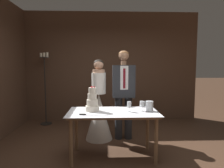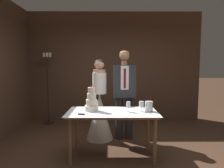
{
  "view_description": "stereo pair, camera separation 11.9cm",
  "coord_description": "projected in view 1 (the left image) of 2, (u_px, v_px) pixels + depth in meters",
  "views": [
    {
      "loc": [
        -0.17,
        -2.91,
        1.49
      ],
      "look_at": [
        -0.03,
        0.63,
        1.16
      ],
      "focal_mm": 32.0,
      "sensor_mm": 36.0,
      "label": 1
    },
    {
      "loc": [
        -0.05,
        -2.91,
        1.49
      ],
      "look_at": [
        -0.03,
        0.63,
        1.16
      ],
      "focal_mm": 32.0,
      "sensor_mm": 36.0,
      "label": 2
    }
  ],
  "objects": [
    {
      "name": "ground_plane",
      "position": [
        116.0,
        163.0,
        3.04
      ],
      "size": [
        40.0,
        40.0,
        0.0
      ],
      "primitive_type": "plane",
      "color": "#4C3323"
    },
    {
      "name": "cake_table",
      "position": [
        113.0,
        117.0,
        3.21
      ],
      "size": [
        1.44,
        0.77,
        0.75
      ],
      "color": "#8E6B4C",
      "rests_on": "ground_plane"
    },
    {
      "name": "tiered_cake",
      "position": [
        92.0,
        102.0,
        3.22
      ],
      "size": [
        0.22,
        0.22,
        0.4
      ],
      "color": "silver",
      "rests_on": "cake_table"
    },
    {
      "name": "cake_knife",
      "position": [
        88.0,
        115.0,
        2.96
      ],
      "size": [
        0.45,
        0.1,
        0.02
      ],
      "rotation": [
        0.0,
        0.0,
        -0.17
      ],
      "color": "silver",
      "rests_on": "cake_table"
    },
    {
      "name": "bride",
      "position": [
        99.0,
        111.0,
        4.0
      ],
      "size": [
        0.54,
        0.54,
        1.61
      ],
      "color": "white",
      "rests_on": "ground_plane"
    },
    {
      "name": "wall_back",
      "position": [
        110.0,
        67.0,
        5.42
      ],
      "size": [
        4.71,
        0.12,
        2.9
      ],
      "primitive_type": "cube",
      "color": "#513828",
      "rests_on": "ground_plane"
    },
    {
      "name": "wine_glass_near",
      "position": [
        129.0,
        105.0,
        3.17
      ],
      "size": [
        0.07,
        0.07,
        0.16
      ],
      "color": "silver",
      "rests_on": "cake_table"
    },
    {
      "name": "candle_stand",
      "position": [
        45.0,
        89.0,
        5.0
      ],
      "size": [
        0.28,
        0.28,
        1.81
      ],
      "color": "black",
      "rests_on": "ground_plane"
    },
    {
      "name": "hurricane_candle",
      "position": [
        149.0,
        106.0,
        3.22
      ],
      "size": [
        0.12,
        0.12,
        0.16
      ],
      "color": "silver",
      "rests_on": "cake_table"
    },
    {
      "name": "groom",
      "position": [
        124.0,
        90.0,
        3.98
      ],
      "size": [
        0.44,
        0.25,
        1.78
      ],
      "color": "#282B30",
      "rests_on": "ground_plane"
    },
    {
      "name": "wine_glass_middle",
      "position": [
        142.0,
        105.0,
        3.2
      ],
      "size": [
        0.08,
        0.08,
        0.17
      ],
      "color": "silver",
      "rests_on": "cake_table"
    }
  ]
}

